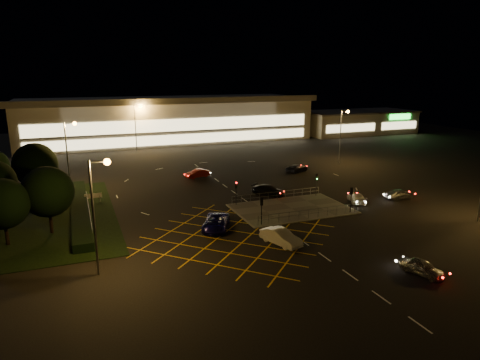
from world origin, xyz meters
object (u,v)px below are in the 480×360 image
object	(u,v)px
car_queue_white	(281,237)
car_far_dkgrey	(268,190)
car_left_blue	(216,223)
car_approach_white	(357,198)
car_right_silver	(400,194)
car_east_grey	(297,168)
signal_sw	(262,205)
signal_nw	(236,188)
signal_ne	(317,180)
signal_se	(351,195)
car_near_silver	(422,267)
car_circ_red	(197,173)

from	to	relation	value
car_queue_white	car_far_dkgrey	size ratio (longest dim) A/B	0.97
car_left_blue	car_approach_white	size ratio (longest dim) A/B	1.30
car_right_silver	car_east_grey	bearing A→B (deg)	16.94
car_east_grey	car_right_silver	bearing A→B (deg)	168.35
signal_sw	signal_nw	distance (m)	7.99
signal_ne	car_right_silver	xyz separation A→B (m)	(9.91, -5.37, -1.66)
car_queue_white	car_right_silver	world-z (taller)	car_queue_white
car_far_dkgrey	car_left_blue	bearing A→B (deg)	-176.44
car_queue_white	car_east_grey	bearing A→B (deg)	39.43
car_right_silver	car_east_grey	size ratio (longest dim) A/B	0.90
signal_ne	car_far_dkgrey	bearing A→B (deg)	153.21
car_left_blue	signal_ne	bearing A→B (deg)	49.57
signal_se	car_near_silver	distance (m)	16.75
car_circ_red	car_east_grey	xyz separation A→B (m)	(17.43, -2.19, -0.04)
car_queue_white	car_left_blue	world-z (taller)	car_queue_white
car_circ_red	car_far_dkgrey	bearing A→B (deg)	10.57
signal_sw	car_circ_red	xyz separation A→B (m)	(-0.40, 24.73, -1.69)
car_queue_white	car_east_grey	world-z (taller)	car_queue_white
signal_ne	car_east_grey	size ratio (longest dim) A/B	0.69
car_left_blue	car_circ_red	size ratio (longest dim) A/B	1.34
signal_ne	car_far_dkgrey	distance (m)	6.88
signal_ne	car_circ_red	world-z (taller)	signal_ne
signal_nw	signal_ne	world-z (taller)	same
car_left_blue	car_east_grey	distance (m)	31.15
car_approach_white	car_near_silver	bearing A→B (deg)	89.18
signal_se	car_approach_white	size ratio (longest dim) A/B	0.74
car_queue_white	car_left_blue	distance (m)	7.98
signal_sw	car_approach_white	distance (m)	15.98
signal_nw	car_near_silver	bearing A→B (deg)	-72.10
signal_nw	car_far_dkgrey	world-z (taller)	signal_nw
car_near_silver	signal_sw	bearing A→B (deg)	99.07
signal_se	car_right_silver	distance (m)	10.38
car_left_blue	signal_se	bearing A→B (deg)	24.25
signal_sw	car_queue_white	size ratio (longest dim) A/B	0.67
signal_ne	car_queue_white	world-z (taller)	signal_ne
signal_se	signal_ne	size ratio (longest dim) A/B	1.00
car_circ_red	signal_nw	bearing A→B (deg)	-13.19
signal_se	car_east_grey	size ratio (longest dim) A/B	0.69
car_far_dkgrey	car_east_grey	world-z (taller)	car_far_dkgrey
car_circ_red	car_right_silver	bearing A→B (deg)	30.69
car_right_silver	car_circ_red	world-z (taller)	car_right_silver
signal_ne	car_east_grey	distance (m)	15.50
car_near_silver	car_left_blue	bearing A→B (deg)	110.91
signal_sw	car_right_silver	xyz separation A→B (m)	(21.91, 2.62, -1.66)
car_right_silver	car_far_dkgrey	bearing A→B (deg)	65.35
signal_nw	car_queue_white	distance (m)	13.79
signal_se	car_left_blue	world-z (taller)	signal_se
signal_ne	car_near_silver	bearing A→B (deg)	-99.92
signal_nw	car_approach_white	distance (m)	16.24
car_near_silver	car_east_grey	xyz separation A→B (m)	(9.25, 38.66, -0.01)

